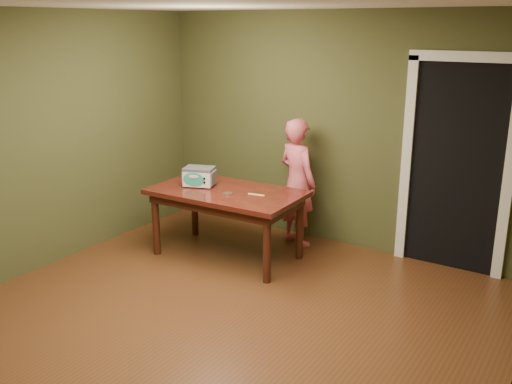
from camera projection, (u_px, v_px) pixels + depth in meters
floor at (203, 334)px, 4.68m from camera, size 5.00×5.00×0.00m
room_shell at (197, 129)px, 4.19m from camera, size 4.52×5.02×2.61m
doorway at (463, 163)px, 5.94m from camera, size 1.10×0.66×2.25m
dining_table at (227, 199)px, 6.07m from camera, size 1.63×0.95×0.75m
toy_oven at (199, 176)px, 6.17m from camera, size 0.39×0.32×0.21m
baking_pan at (228, 194)px, 5.88m from camera, size 0.10×0.10×0.02m
spatula at (256, 195)px, 5.88m from camera, size 0.18×0.05×0.01m
child at (297, 182)px, 6.42m from camera, size 0.62×0.51×1.46m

